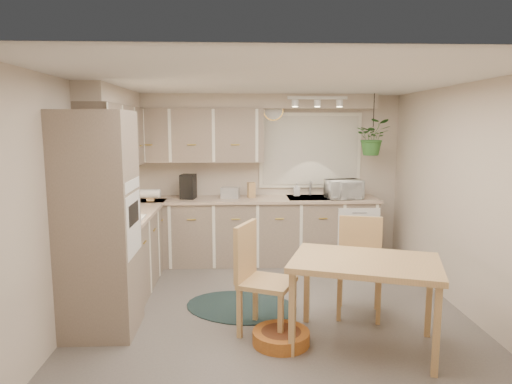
{
  "coord_description": "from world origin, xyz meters",
  "views": [
    {
      "loc": [
        -0.38,
        -4.6,
        1.97
      ],
      "look_at": [
        -0.16,
        0.55,
        1.21
      ],
      "focal_mm": 32.0,
      "sensor_mm": 36.0,
      "label": 1
    }
  ],
  "objects_px": {
    "chair_left": "(267,279)",
    "pet_bed": "(281,337)",
    "braided_rug": "(241,307)",
    "dining_table": "(364,303)",
    "chair_back": "(360,268)",
    "microwave": "(344,187)"
  },
  "relations": [
    {
      "from": "chair_back",
      "to": "braided_rug",
      "type": "xyz_separation_m",
      "value": [
        -1.22,
        0.25,
        -0.5
      ]
    },
    {
      "from": "dining_table",
      "to": "chair_back",
      "type": "relative_size",
      "value": 1.26
    },
    {
      "from": "pet_bed",
      "to": "dining_table",
      "type": "bearing_deg",
      "value": -5.19
    },
    {
      "from": "microwave",
      "to": "chair_left",
      "type": "bearing_deg",
      "value": -129.18
    },
    {
      "from": "chair_left",
      "to": "braided_rug",
      "type": "height_order",
      "value": "chair_left"
    },
    {
      "from": "chair_back",
      "to": "microwave",
      "type": "bearing_deg",
      "value": -82.61
    },
    {
      "from": "chair_back",
      "to": "dining_table",
      "type": "bearing_deg",
      "value": 93.31
    },
    {
      "from": "chair_back",
      "to": "pet_bed",
      "type": "bearing_deg",
      "value": 49.98
    },
    {
      "from": "braided_rug",
      "to": "microwave",
      "type": "bearing_deg",
      "value": 46.71
    },
    {
      "from": "chair_back",
      "to": "pet_bed",
      "type": "height_order",
      "value": "chair_back"
    },
    {
      "from": "dining_table",
      "to": "pet_bed",
      "type": "relative_size",
      "value": 2.44
    },
    {
      "from": "dining_table",
      "to": "braided_rug",
      "type": "relative_size",
      "value": 1.03
    },
    {
      "from": "dining_table",
      "to": "chair_left",
      "type": "distance_m",
      "value": 0.9
    },
    {
      "from": "dining_table",
      "to": "pet_bed",
      "type": "height_order",
      "value": "dining_table"
    },
    {
      "from": "chair_left",
      "to": "pet_bed",
      "type": "height_order",
      "value": "chair_left"
    },
    {
      "from": "braided_rug",
      "to": "pet_bed",
      "type": "bearing_deg",
      "value": -67.52
    },
    {
      "from": "chair_back",
      "to": "pet_bed",
      "type": "distance_m",
      "value": 1.15
    },
    {
      "from": "microwave",
      "to": "braided_rug",
      "type": "bearing_deg",
      "value": -143.08
    },
    {
      "from": "pet_bed",
      "to": "chair_left",
      "type": "bearing_deg",
      "value": 114.36
    },
    {
      "from": "braided_rug",
      "to": "dining_table",
      "type": "bearing_deg",
      "value": -40.4
    },
    {
      "from": "braided_rug",
      "to": "pet_bed",
      "type": "height_order",
      "value": "pet_bed"
    },
    {
      "from": "pet_bed",
      "to": "microwave",
      "type": "xyz_separation_m",
      "value": [
        1.11,
        2.41,
        1.04
      ]
    }
  ]
}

